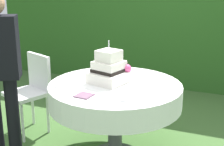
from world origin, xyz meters
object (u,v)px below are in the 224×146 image
(serving_plate_far, at_px, (62,86))
(garden_chair, at_px, (32,86))
(serving_plate_right, at_px, (123,99))
(serving_plate_left, at_px, (140,95))
(napkin_stack, at_px, (84,95))
(serving_plate_near, at_px, (114,72))
(wedding_cake, at_px, (109,70))
(cake_table, at_px, (115,95))

(serving_plate_far, xyz_separation_m, garden_chair, (-0.66, 0.44, -0.22))
(serving_plate_right, bearing_deg, serving_plate_left, 53.70)
(serving_plate_left, height_order, napkin_stack, serving_plate_left)
(serving_plate_near, xyz_separation_m, serving_plate_far, (-0.27, -0.59, 0.00))
(serving_plate_near, bearing_deg, serving_plate_far, -114.98)
(wedding_cake, relative_size, garden_chair, 0.45)
(garden_chair, bearing_deg, serving_plate_right, -22.43)
(wedding_cake, distance_m, serving_plate_left, 0.46)
(serving_plate_far, distance_m, napkin_stack, 0.33)
(napkin_stack, bearing_deg, serving_plate_near, 91.96)
(wedding_cake, xyz_separation_m, napkin_stack, (-0.05, -0.42, -0.12))
(serving_plate_far, height_order, napkin_stack, serving_plate_far)
(cake_table, distance_m, serving_plate_near, 0.38)
(serving_plate_left, relative_size, serving_plate_right, 1.12)
(serving_plate_far, relative_size, serving_plate_right, 1.21)
(napkin_stack, relative_size, garden_chair, 0.15)
(wedding_cake, bearing_deg, serving_plate_near, 103.97)
(cake_table, height_order, serving_plate_far, serving_plate_far)
(napkin_stack, bearing_deg, serving_plate_left, 22.63)
(garden_chair, bearing_deg, serving_plate_far, -33.82)
(serving_plate_far, height_order, garden_chair, garden_chair)
(serving_plate_right, bearing_deg, napkin_stack, -171.89)
(serving_plate_right, bearing_deg, serving_plate_near, 117.70)
(serving_plate_near, relative_size, napkin_stack, 0.78)
(serving_plate_right, bearing_deg, garden_chair, 157.57)
(serving_plate_near, distance_m, napkin_stack, 0.73)
(cake_table, distance_m, garden_chair, 1.10)
(napkin_stack, height_order, garden_chair, garden_chair)
(wedding_cake, relative_size, serving_plate_right, 3.95)
(serving_plate_far, bearing_deg, napkin_stack, -24.96)
(wedding_cake, bearing_deg, garden_chair, 170.99)
(wedding_cake, xyz_separation_m, serving_plate_left, (0.38, -0.24, -0.12))
(napkin_stack, bearing_deg, serving_plate_far, 155.04)
(napkin_stack, bearing_deg, wedding_cake, 82.96)
(serving_plate_left, bearing_deg, garden_chair, 163.88)
(serving_plate_left, relative_size, garden_chair, 0.13)
(serving_plate_left, relative_size, napkin_stack, 0.84)
(cake_table, relative_size, wedding_cake, 3.09)
(serving_plate_near, bearing_deg, cake_table, -66.41)
(napkin_stack, bearing_deg, garden_chair, 148.79)
(wedding_cake, relative_size, napkin_stack, 2.98)
(serving_plate_far, distance_m, serving_plate_right, 0.64)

